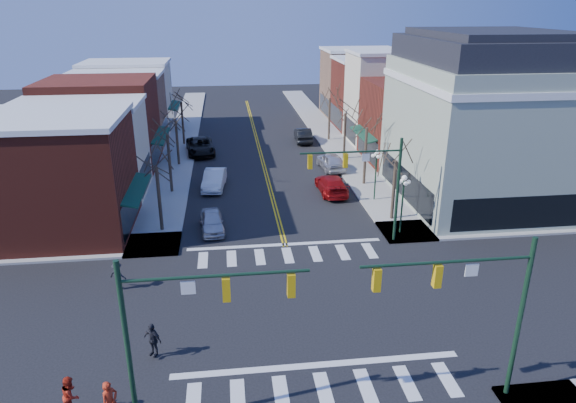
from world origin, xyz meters
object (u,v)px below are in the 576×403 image
object	(u,v)px
car_right_mid	(331,161)
pedestrian_red_b	(71,395)
car_right_far	(303,135)
pedestrian_dark_a	(153,340)
pedestrian_red_a	(110,402)
car_left_mid	(214,179)
lamppost_midblock	(376,166)
car_right_near	(331,184)
car_left_near	(212,222)
car_left_far	(200,146)
lamppost_corner	(403,194)
pedestrian_dark_b	(117,275)
victorian_corner	(484,119)

from	to	relation	value
car_right_mid	pedestrian_red_b	world-z (taller)	pedestrian_red_b
car_right_far	pedestrian_red_b	xyz separation A→B (m)	(-15.30, -41.13, 0.18)
car_right_far	pedestrian_dark_a	xyz separation A→B (m)	(-12.60, -37.90, 0.15)
car_right_far	pedestrian_red_a	xyz separation A→B (m)	(-13.69, -41.79, 0.24)
car_right_far	car_left_mid	bearing A→B (deg)	58.24
lamppost_midblock	car_right_near	size ratio (longest dim) A/B	0.82
lamppost_midblock	car_right_mid	bearing A→B (deg)	101.51
car_left_near	car_left_far	size ratio (longest dim) A/B	0.67
lamppost_corner	lamppost_midblock	distance (m)	6.50
car_left_far	car_right_mid	size ratio (longest dim) A/B	1.25
car_left_mid	car_right_near	distance (m)	10.20
lamppost_corner	pedestrian_dark_b	size ratio (longest dim) A/B	2.85
car_left_near	pedestrian_red_b	distance (m)	17.83
car_right_mid	car_left_far	bearing A→B (deg)	-35.17
car_right_far	car_right_near	bearing A→B (deg)	91.53
pedestrian_dark_a	pedestrian_dark_b	size ratio (longest dim) A/B	1.08
victorian_corner	car_right_mid	distance (m)	14.94
car_right_near	car_right_mid	xyz separation A→B (m)	(1.30, 6.54, 0.05)
lamppost_corner	pedestrian_dark_a	distance (m)	19.49
car_left_near	pedestrian_red_b	size ratio (longest dim) A/B	2.37
car_right_near	pedestrian_red_b	world-z (taller)	pedestrian_red_b
victorian_corner	pedestrian_red_b	bearing A→B (deg)	-141.76
lamppost_midblock	car_left_far	size ratio (longest dim) A/B	0.72
victorian_corner	car_left_far	world-z (taller)	victorian_corner
victorian_corner	car_right_far	distance (m)	23.87
car_left_mid	pedestrian_red_b	world-z (taller)	pedestrian_red_b
lamppost_corner	car_right_mid	world-z (taller)	lamppost_corner
lamppost_midblock	car_left_near	xyz separation A→B (m)	(-13.07, -4.30, -2.28)
victorian_corner	car_left_mid	bearing A→B (deg)	166.18
car_left_far	pedestrian_red_a	size ratio (longest dim) A/B	3.31
car_left_mid	car_right_far	size ratio (longest dim) A/B	0.98
victorian_corner	lamppost_corner	xyz separation A→B (m)	(-8.30, -6.00, -3.70)
pedestrian_red_b	pedestrian_dark_a	bearing A→B (deg)	-42.51
lamppost_midblock	car_right_far	bearing A→B (deg)	98.36
lamppost_midblock	car_left_mid	size ratio (longest dim) A/B	0.89
car_right_mid	pedestrian_dark_b	world-z (taller)	pedestrian_dark_b
victorian_corner	pedestrian_red_a	bearing A→B (deg)	-139.12
victorian_corner	car_left_far	distance (m)	28.82
pedestrian_dark_b	pedestrian_red_b	bearing A→B (deg)	112.97
pedestrian_red_a	pedestrian_red_b	xyz separation A→B (m)	(-1.61, 0.66, -0.06)
pedestrian_dark_a	pedestrian_dark_b	world-z (taller)	pedestrian_dark_a
car_left_mid	pedestrian_dark_a	size ratio (longest dim) A/B	2.96
lamppost_corner	car_right_far	bearing A→B (deg)	96.31
car_left_mid	car_right_near	size ratio (longest dim) A/B	0.92
car_left_mid	pedestrian_red_b	size ratio (longest dim) A/B	2.86
lamppost_corner	lamppost_midblock	world-z (taller)	same
victorian_corner	car_right_mid	world-z (taller)	victorian_corner
lamppost_corner	pedestrian_dark_a	world-z (taller)	lamppost_corner
victorian_corner	lamppost_midblock	distance (m)	9.10
victorian_corner	lamppost_corner	world-z (taller)	victorian_corner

